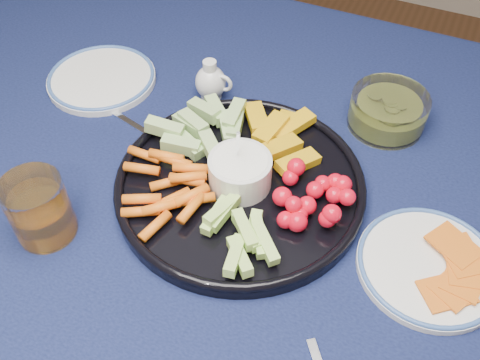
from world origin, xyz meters
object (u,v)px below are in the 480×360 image
at_px(creamer_pitcher, 211,82).
at_px(cheese_plate, 430,265).
at_px(crudite_platter, 239,180).
at_px(side_plate_extra, 102,78).
at_px(juice_tumbler, 40,212).
at_px(pickle_bowl, 388,112).
at_px(dining_table, 302,228).

distance_m(creamer_pitcher, cheese_plate, 0.49).
distance_m(crudite_platter, cheese_plate, 0.30).
bearing_deg(side_plate_extra, juice_tumbler, -68.74).
bearing_deg(pickle_bowl, creamer_pitcher, -169.57).
height_order(dining_table, crudite_platter, crudite_platter).
distance_m(pickle_bowl, side_plate_extra, 0.53).
height_order(crudite_platter, pickle_bowl, crudite_platter).
relative_size(pickle_bowl, cheese_plate, 0.66).
xyz_separation_m(crudite_platter, cheese_plate, (0.30, -0.02, -0.01)).
bearing_deg(creamer_pitcher, juice_tumbler, -102.38).
bearing_deg(juice_tumbler, pickle_bowl, 47.68).
bearing_deg(dining_table, side_plate_extra, 166.92).
height_order(crudite_platter, side_plate_extra, crudite_platter).
height_order(dining_table, side_plate_extra, side_plate_extra).
relative_size(dining_table, pickle_bowl, 12.68).
relative_size(crudite_platter, side_plate_extra, 1.90).
bearing_deg(dining_table, cheese_plate, -16.57).
bearing_deg(juice_tumbler, side_plate_extra, 111.26).
height_order(pickle_bowl, side_plate_extra, pickle_bowl).
xyz_separation_m(crudite_platter, creamer_pitcher, (-0.14, 0.19, 0.01)).
xyz_separation_m(crudite_platter, side_plate_extra, (-0.35, 0.14, -0.01)).
bearing_deg(dining_table, creamer_pitcher, 147.87).
relative_size(pickle_bowl, side_plate_extra, 0.65).
xyz_separation_m(juice_tumbler, side_plate_extra, (-0.13, 0.33, -0.04)).
relative_size(dining_table, creamer_pitcher, 21.55).
xyz_separation_m(dining_table, crudite_platter, (-0.10, -0.03, 0.11)).
xyz_separation_m(dining_table, pickle_bowl, (0.07, 0.21, 0.12)).
bearing_deg(side_plate_extra, cheese_plate, -14.15).
bearing_deg(crudite_platter, dining_table, 18.79).
xyz_separation_m(dining_table, juice_tumbler, (-0.32, -0.22, 0.13)).
bearing_deg(juice_tumbler, dining_table, 34.51).
relative_size(dining_table, side_plate_extra, 8.23).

